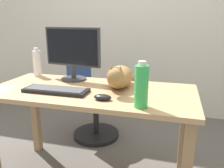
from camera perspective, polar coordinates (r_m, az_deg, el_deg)
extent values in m
cube|color=beige|center=(3.03, 5.22, 17.23)|extent=(6.00, 0.04, 2.60)
cube|color=tan|center=(1.62, -5.25, -1.86)|extent=(1.44, 0.66, 0.03)
cube|color=#977752|center=(2.27, -18.38, -7.37)|extent=(0.06, 0.06, 0.71)
cube|color=#977752|center=(1.92, 17.28, -11.62)|extent=(0.06, 0.06, 0.71)
cylinder|color=black|center=(2.55, -3.89, -12.23)|extent=(0.48, 0.48, 0.04)
cylinder|color=black|center=(2.46, -3.98, -8.02)|extent=(0.06, 0.06, 0.45)
cylinder|color=navy|center=(2.37, -4.10, -2.37)|extent=(0.44, 0.44, 0.06)
cube|color=navy|center=(2.41, -8.02, 3.47)|extent=(0.13, 0.36, 0.40)
cylinder|color=#333338|center=(1.90, -9.39, 1.29)|extent=(0.20, 0.20, 0.01)
cylinder|color=#333338|center=(1.89, -9.46, 2.98)|extent=(0.04, 0.04, 0.10)
cube|color=#333338|center=(1.85, -9.74, 9.02)|extent=(0.48, 0.09, 0.30)
cube|color=black|center=(1.84, -9.99, 8.97)|extent=(0.45, 0.07, 0.27)
cube|color=black|center=(1.60, -13.64, -1.53)|extent=(0.44, 0.15, 0.02)
cube|color=#444447|center=(1.59, -13.67, -1.05)|extent=(0.40, 0.12, 0.00)
ellipsoid|color=olive|center=(1.67, 1.96, 1.86)|extent=(0.22, 0.38, 0.15)
sphere|color=olive|center=(1.45, 0.88, 1.81)|extent=(0.11, 0.11, 0.11)
cone|color=olive|center=(1.43, 2.08, 3.68)|extent=(0.04, 0.04, 0.04)
cone|color=olive|center=(1.44, -0.31, 3.77)|extent=(0.04, 0.04, 0.04)
cylinder|color=olive|center=(1.93, 4.14, 2.04)|extent=(0.13, 0.17, 0.03)
ellipsoid|color=black|center=(1.40, -2.33, -3.28)|extent=(0.11, 0.06, 0.04)
cylinder|color=silver|center=(2.08, -18.02, 4.85)|extent=(0.07, 0.07, 0.22)
cylinder|color=silver|center=(2.06, -18.31, 8.15)|extent=(0.04, 0.04, 0.02)
cylinder|color=green|center=(1.27, 7.26, -0.69)|extent=(0.08, 0.08, 0.24)
cylinder|color=silver|center=(1.24, 7.47, 5.08)|extent=(0.04, 0.04, 0.02)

